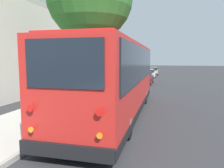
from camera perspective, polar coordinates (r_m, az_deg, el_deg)
ground_plane at (r=10.65m, az=1.28°, el=-8.03°), size 160.00×160.00×0.00m
sidewalk_slab at (r=11.81m, az=-14.22°, el=-6.39°), size 80.00×3.37×0.15m
curb_strip at (r=11.07m, az=-6.22°, el=-7.10°), size 80.00×0.14×0.15m
shuttle_bus at (r=10.30m, az=0.84°, el=2.35°), size 10.90×2.94×3.58m
parked_sedan_maroon at (r=23.71m, az=8.44°, el=1.49°), size 4.24×1.73×1.29m
parked_sedan_white at (r=30.41m, az=9.45°, el=2.58°), size 4.71×1.88×1.28m
parked_sedan_tan at (r=37.68m, az=10.66°, el=3.32°), size 4.47×1.92×1.28m
sign_post_far at (r=7.50m, az=-20.42°, el=-9.11°), size 0.06×0.06×1.13m
fire_hydrant at (r=17.14m, az=-0.28°, el=-0.55°), size 0.22×0.22×0.81m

